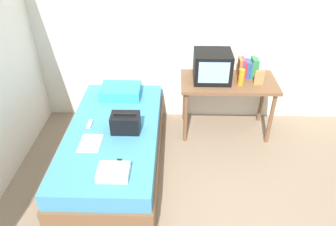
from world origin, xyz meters
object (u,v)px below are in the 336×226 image
at_px(remote_silver, 90,124).
at_px(water_bottle, 241,77).
at_px(bed, 115,147).
at_px(picture_frame, 259,78).
at_px(folded_towel, 113,172).
at_px(desk, 228,87).
at_px(magazine, 90,143).
at_px(remote_dark, 118,165).
at_px(handbag, 125,123).
at_px(book_row, 248,68).
at_px(pillow, 121,91).
at_px(tv, 212,66).

bearing_deg(remote_silver, water_bottle, 17.82).
relative_size(bed, picture_frame, 11.16).
relative_size(picture_frame, folded_towel, 0.64).
bearing_deg(bed, desk, 28.29).
bearing_deg(folded_towel, magazine, 125.42).
xyz_separation_m(picture_frame, remote_dark, (-1.50, -1.20, -0.30)).
xyz_separation_m(handbag, remote_dark, (0.00, -0.55, -0.09)).
distance_m(bed, folded_towel, 0.77).
bearing_deg(picture_frame, book_row, 113.52).
height_order(pillow, folded_towel, pillow).
bearing_deg(remote_dark, folded_towel, -101.35).
height_order(desk, book_row, book_row).
xyz_separation_m(bed, remote_silver, (-0.26, 0.06, 0.27)).
distance_m(book_row, magazine, 2.09).
distance_m(bed, handbag, 0.40).
relative_size(water_bottle, picture_frame, 1.13).
bearing_deg(tv, magazine, -142.59).
distance_m(handbag, folded_towel, 0.67).
bearing_deg(pillow, handbag, -77.58).
height_order(tv, folded_towel, tv).
bearing_deg(picture_frame, water_bottle, -176.88).
bearing_deg(remote_silver, remote_dark, -57.13).
distance_m(remote_dark, remote_silver, 0.76).
bearing_deg(remote_dark, desk, 47.95).
relative_size(picture_frame, magazine, 0.62).
height_order(bed, water_bottle, water_bottle).
bearing_deg(desk, magazine, -147.08).
distance_m(pillow, folded_towel, 1.40).
xyz_separation_m(tv, folded_towel, (-0.98, -1.43, -0.37)).
relative_size(desk, book_row, 4.77).
bearing_deg(tv, water_bottle, -19.76).
height_order(book_row, folded_towel, book_row).
height_order(desk, handbag, handbag).
bearing_deg(folded_towel, remote_silver, 117.23).
xyz_separation_m(picture_frame, folded_towel, (-1.53, -1.32, -0.28)).
xyz_separation_m(book_row, picture_frame, (0.10, -0.22, -0.02)).
bearing_deg(book_row, remote_silver, -156.81).
distance_m(bed, remote_dark, 0.66).
xyz_separation_m(handbag, folded_towel, (-0.02, -0.67, -0.06)).
bearing_deg(handbag, book_row, 31.77).
relative_size(handbag, folded_towel, 1.07).
distance_m(bed, tv, 1.48).
height_order(picture_frame, pillow, picture_frame).
distance_m(book_row, remote_dark, 2.03).
relative_size(water_bottle, pillow, 0.42).
bearing_deg(remote_silver, tv, 25.97).
height_order(book_row, picture_frame, book_row).
relative_size(picture_frame, handbag, 0.60).
xyz_separation_m(bed, water_bottle, (1.44, 0.61, 0.59)).
relative_size(book_row, remote_silver, 1.69).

